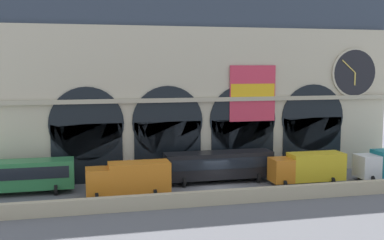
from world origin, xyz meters
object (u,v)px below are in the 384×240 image
(bus_center, at_px, (219,165))
(box_truck_mideast, at_px, (308,167))
(bus_west, at_px, (12,176))
(box_truck_midwest, at_px, (129,178))

(bus_center, relative_size, box_truck_mideast, 1.47)
(bus_center, bearing_deg, bus_west, -179.79)
(bus_west, relative_size, bus_center, 1.00)
(box_truck_midwest, distance_m, box_truck_mideast, 17.78)
(box_truck_midwest, xyz_separation_m, box_truck_mideast, (17.78, 0.41, 0.00))
(box_truck_mideast, bearing_deg, box_truck_midwest, -178.67)
(bus_west, xyz_separation_m, box_truck_mideast, (28.13, -2.76, -0.08))
(box_truck_mideast, bearing_deg, bus_west, 174.40)
(bus_center, height_order, box_truck_mideast, box_truck_mideast)
(bus_west, distance_m, box_truck_mideast, 28.26)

